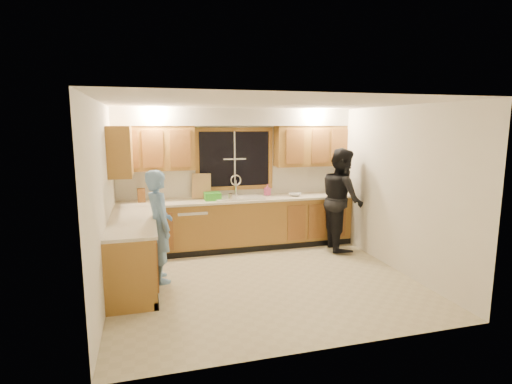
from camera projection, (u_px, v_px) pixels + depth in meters
The scene contains 26 objects.
floor at pixel (264, 280), 5.77m from camera, with size 4.20×4.20×0.00m, color beige.
ceiling at pixel (264, 103), 5.36m from camera, with size 4.20×4.20×0.00m, color white.
wall_back at pixel (235, 178), 7.37m from camera, with size 4.20×4.20×0.00m, color white.
wall_left at pixel (104, 203), 5.01m from camera, with size 3.80×3.80×0.00m, color white.
wall_right at pixel (395, 189), 6.11m from camera, with size 3.80×3.80×0.00m, color white.
base_cabinets_back at pixel (239, 224), 7.22m from camera, with size 4.20×0.60×0.88m, color #A67430.
base_cabinets_left at pixel (133, 254), 5.56m from camera, with size 0.60×1.90×0.88m, color #A67430.
countertop_back at pixel (239, 199), 7.13m from camera, with size 4.20×0.63×0.04m, color beige.
countertop_left at pixel (132, 222), 5.48m from camera, with size 0.63×1.90×0.04m, color beige.
upper_cabinets_left at pixel (154, 148), 6.74m from camera, with size 1.35×0.33×0.75m, color #A67430.
upper_cabinets_right at pixel (310, 146), 7.49m from camera, with size 1.35×0.33×0.75m, color #A67430.
upper_cabinets_return at pixel (120, 151), 6.02m from camera, with size 0.33×0.90×0.75m, color #A67430.
soffit at pixel (236, 117), 7.02m from camera, with size 4.20×0.35×0.30m, color silver.
window_frame at pixel (235, 159), 7.30m from camera, with size 1.44×0.03×1.14m.
sink at pixel (238, 201), 7.15m from camera, with size 0.86×0.52×0.57m.
dishwasher at pixel (191, 229), 6.99m from camera, with size 0.60×0.56×0.82m, color white.
stove at pixel (132, 267), 5.01m from camera, with size 0.58×0.75×0.90m, color white.
man at pixel (159, 226), 5.64m from camera, with size 0.58×0.38×1.60m, color #6F9DD1.
woman at pixel (342, 199), 7.12m from camera, with size 0.89×0.69×1.82m, color black.
knife_block at pixel (141, 195), 6.77m from camera, with size 0.13×0.11×0.23m, color #975E29.
cutting_board at pixel (201, 186), 7.09m from camera, with size 0.33×0.02×0.45m, color tan.
dish_crate at pixel (212, 196), 6.96m from camera, with size 0.28×0.26×0.13m, color green.
soap_bottle at pixel (267, 190), 7.44m from camera, with size 0.09×0.10×0.21m, color #D8528F.
bowl at pixel (295, 195), 7.35m from camera, with size 0.23×0.23×0.06m, color silver.
can_left at pixel (230, 197), 6.90m from camera, with size 0.07×0.07×0.12m, color beige.
can_right at pixel (231, 197), 6.99m from camera, with size 0.06×0.06×0.11m, color beige.
Camera 1 is at (-1.56, -5.25, 2.21)m, focal length 28.00 mm.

